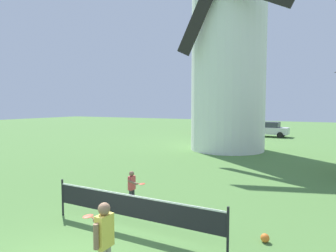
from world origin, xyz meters
name	(u,v)px	position (x,y,z in m)	size (l,w,h in m)	color
windmill	(228,43)	(-1.62, 17.00, 7.85)	(9.57, 6.09, 16.15)	white
tennis_net	(132,207)	(0.18, 2.07, 0.68)	(5.12, 0.06, 1.10)	black
player_near	(104,238)	(0.94, 0.04, 0.87)	(0.81, 0.61, 1.53)	#9E937F
player_far	(132,186)	(-1.01, 3.79, 0.65)	(0.69, 0.48, 1.14)	#333338
stray_ball	(265,238)	(3.34, 3.10, 0.11)	(0.21, 0.21, 0.21)	orange
parked_car_red	(214,127)	(-6.46, 28.60, 0.81)	(4.01, 1.93, 1.56)	red
parked_car_silver	(268,129)	(-0.38, 28.01, 0.81)	(4.20, 2.07, 1.56)	silver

